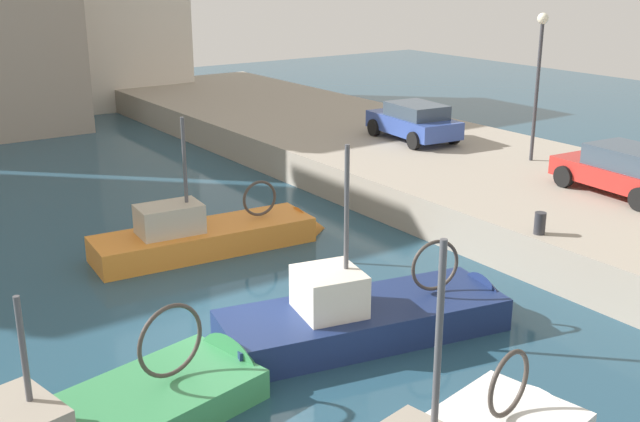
# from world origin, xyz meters

# --- Properties ---
(water_surface) EXTENTS (80.00, 80.00, 0.00)m
(water_surface) POSITION_xyz_m (0.00, 0.00, 0.00)
(water_surface) COLOR navy
(water_surface) RESTS_ON ground
(quay_wall) EXTENTS (9.00, 56.00, 1.20)m
(quay_wall) POSITION_xyz_m (11.50, 0.00, 0.60)
(quay_wall) COLOR #9E9384
(quay_wall) RESTS_ON ground
(fishing_boat_navy) EXTENTS (7.13, 3.33, 5.12)m
(fishing_boat_navy) POSITION_xyz_m (2.30, -2.05, 0.11)
(fishing_boat_navy) COLOR navy
(fishing_boat_navy) RESTS_ON ground
(fishing_boat_orange) EXTENTS (6.96, 2.38, 4.54)m
(fishing_boat_orange) POSITION_xyz_m (1.80, 4.50, 0.12)
(fishing_boat_orange) COLOR orange
(fishing_boat_orange) RESTS_ON ground
(parked_car_red) EXTENTS (2.28, 4.06, 1.41)m
(parked_car_red) POSITION_xyz_m (12.03, -1.11, 1.92)
(parked_car_red) COLOR red
(parked_car_red) RESTS_ON quay_wall
(parked_car_blue) EXTENTS (2.30, 3.99, 1.39)m
(parked_car_blue) POSITION_xyz_m (11.82, 7.68, 1.92)
(parked_car_blue) COLOR #334C9E
(parked_car_blue) RESTS_ON quay_wall
(mooring_bollard_mid) EXTENTS (0.28, 0.28, 0.55)m
(mooring_bollard_mid) POSITION_xyz_m (7.35, -2.00, 1.48)
(mooring_bollard_mid) COLOR #2D2D33
(mooring_bollard_mid) RESTS_ON quay_wall
(quay_streetlamp) EXTENTS (0.36, 0.36, 4.83)m
(quay_streetlamp) POSITION_xyz_m (13.00, 3.07, 4.45)
(quay_streetlamp) COLOR #38383D
(quay_streetlamp) RESTS_ON quay_wall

